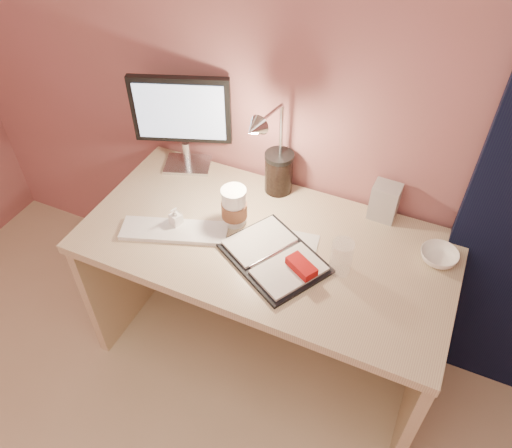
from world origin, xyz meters
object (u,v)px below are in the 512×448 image
at_px(desk, 273,266).
at_px(monitor, 182,115).
at_px(planner, 276,257).
at_px(clear_cup, 341,257).
at_px(keyboard, 174,231).
at_px(bowl, 439,256).
at_px(coffee_cup, 234,207).
at_px(dark_jar, 279,174).
at_px(product_box, 385,201).
at_px(lotion_bottle, 176,217).
at_px(desk_lamp, 275,151).

xyz_separation_m(desk, monitor, (-0.50, 0.20, 0.48)).
relative_size(planner, clear_cup, 3.33).
distance_m(keyboard, bowl, 0.98).
relative_size(clear_cup, bowl, 1.00).
bearing_deg(planner, coffee_cup, -178.34).
relative_size(keyboard, dark_jar, 2.50).
relative_size(bowl, product_box, 0.88).
bearing_deg(clear_cup, desk, 160.86).
bearing_deg(product_box, lotion_bottle, -149.65).
bearing_deg(lotion_bottle, dark_jar, 53.43).
bearing_deg(coffee_cup, monitor, 145.90).
relative_size(clear_cup, dark_jar, 0.83).
height_order(coffee_cup, lotion_bottle, coffee_cup).
bearing_deg(planner, lotion_bottle, -151.02).
bearing_deg(dark_jar, bowl, -10.89).
bearing_deg(product_box, desk, -144.93).
xyz_separation_m(keyboard, coffee_cup, (0.18, 0.15, 0.07)).
bearing_deg(lotion_bottle, monitor, 113.85).
height_order(monitor, coffee_cup, monitor).
xyz_separation_m(clear_cup, product_box, (0.07, 0.34, 0.01)).
height_order(coffee_cup, product_box, coffee_cup).
height_order(keyboard, bowl, bowl).
bearing_deg(bowl, desk, -171.62).
relative_size(monitor, bowl, 3.18).
height_order(planner, coffee_cup, coffee_cup).
distance_m(desk, product_box, 0.53).
height_order(lotion_bottle, desk_lamp, desk_lamp).
distance_m(coffee_cup, desk_lamp, 0.26).
bearing_deg(keyboard, desk_lamp, 27.24).
relative_size(dark_jar, desk_lamp, 0.38).
xyz_separation_m(lotion_bottle, desk_lamp, (0.29, 0.27, 0.22)).
height_order(keyboard, planner, planner).
bearing_deg(clear_cup, lotion_bottle, -176.07).
distance_m(clear_cup, bowl, 0.37).
distance_m(monitor, coffee_cup, 0.46).
relative_size(planner, bowl, 3.31).
relative_size(keyboard, coffee_cup, 2.52).
distance_m(clear_cup, product_box, 0.34).
xyz_separation_m(dark_jar, desk_lamp, (0.02, -0.10, 0.18)).
relative_size(desk, monitor, 3.26).
distance_m(keyboard, lotion_bottle, 0.05).
xyz_separation_m(monitor, bowl, (1.10, -0.11, -0.24)).
distance_m(keyboard, coffee_cup, 0.25).
bearing_deg(keyboard, desk, 8.69).
bearing_deg(dark_jar, lotion_bottle, -126.57).
relative_size(planner, product_box, 2.91).
bearing_deg(product_box, dark_jar, -175.94).
relative_size(keyboard, product_box, 2.63).
relative_size(coffee_cup, bowl, 1.19).
distance_m(keyboard, planner, 0.41).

